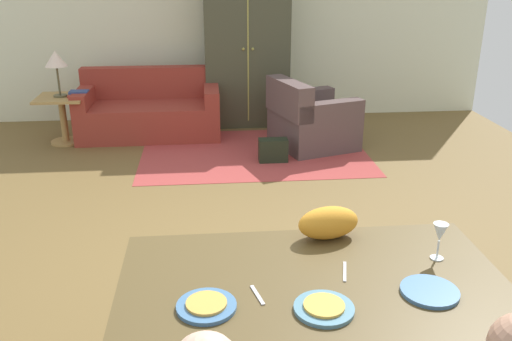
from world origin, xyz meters
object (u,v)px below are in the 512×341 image
Objects in this scene: couch at (150,111)px; table_lamp at (56,61)px; armchair at (310,121)px; book_upper at (79,92)px; plate_near_man at (206,306)px; wine_glass at (440,234)px; armoire at (246,46)px; plate_near_child at (324,308)px; book_lower at (78,96)px; side_table at (63,113)px; cat at (328,223)px; dining_table at (315,299)px; plate_near_woman at (430,291)px; handbag at (273,150)px.

table_lamp is (-1.02, -0.26, 0.71)m from couch.
couch is at bearing 160.80° from armchair.
table_lamp is at bearing -169.22° from book_upper.
wine_glass reaches higher than plate_near_man.
armoire is at bearing 95.95° from wine_glass.
table_lamp is (-2.19, 4.74, 0.24)m from plate_near_child.
book_lower is at bearing 171.97° from armchair.
armchair is at bearing 73.73° from plate_near_man.
cat is at bearing -60.46° from side_table.
couch reaches higher than book_upper.
side_table is 0.33m from book_upper.
plate_near_woman is (0.48, -0.10, 0.08)m from dining_table.
book_upper is (0.21, 0.04, 0.24)m from side_table.
armchair is at bearing -8.03° from book_lower.
plate_near_man is at bearing -165.93° from dining_table.
armoire is 2.48m from side_table.
cat is 0.55× the size of side_table.
table_lamp is at bearing 115.61° from dining_table.
armoire is (-0.53, 5.08, 0.16)m from wine_glass.
book_upper is at bearing -164.87° from couch.
armoire reaches higher than couch.
couch reaches higher than dining_table.
armchair is 2.00× the size of table_lamp.
table_lamp reaches higher than handbag.
armchair is 0.51× the size of armoire.
table_lamp reaches higher than cat.
armoire is at bearing 88.93° from dining_table.
wine_glass is 0.11× the size of couch.
couch is at bearing 103.17° from plate_near_child.
armchair is at bearing -8.02° from side_table.
book_upper is at bearing -162.54° from armoire.
plate_near_child is 1.14× the size of book_lower.
book_upper is (-2.07, -0.65, -0.43)m from armoire.
dining_table is 0.83× the size of armoire.
side_table is 1.07× the size of table_lamp.
handbag is (0.27, 3.84, -0.64)m from plate_near_child.
book_upper is at bearing 170.54° from armchair.
book_lower is (-2.60, 4.35, -0.30)m from wine_glass.
book_upper reaches higher than handbag.
wine_glass is 0.32× the size of side_table.
plate_near_child is (0.48, -0.06, 0.00)m from plate_near_man.
armoire is 1.85m from handbag.
armoire is 3.62× the size of side_table.
plate_near_child is 5.16m from couch.
plate_near_woman is at bearing -85.93° from armoire.
dining_table reaches higher than book_lower.
side_table reaches higher than handbag.
couch is 5.47× the size of handbag.
couch and armchair have the same top height.
plate_near_man is 0.43× the size of side_table.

